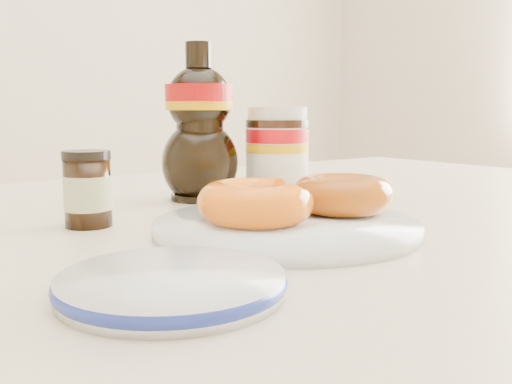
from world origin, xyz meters
TOP-DOWN VIEW (x-y plane):
  - dining_table at (0.00, 0.10)m, footprint 1.40×0.90m
  - plate at (-0.08, -0.02)m, footprint 0.26×0.26m
  - donut_bitten at (-0.11, -0.01)m, footprint 0.14×0.14m
  - donut_whole at (-0.00, -0.02)m, footprint 0.11×0.11m
  - nutella_jar at (0.07, 0.18)m, footprint 0.09×0.09m
  - syrup_bottle at (-0.04, 0.21)m, footprint 0.12×0.11m
  - dark_jar at (-0.22, 0.13)m, footprint 0.05×0.05m
  - blue_rim_saucer at (-0.26, -0.12)m, footprint 0.15×0.15m

SIDE VIEW (x-z plane):
  - dining_table at x=0.00m, z-range 0.29..1.04m
  - plate at x=-0.08m, z-range 0.75..0.76m
  - blue_rim_saucer at x=-0.26m, z-range 0.75..0.77m
  - donut_whole at x=0.00m, z-range 0.76..0.80m
  - donut_bitten at x=-0.11m, z-range 0.76..0.80m
  - dark_jar at x=-0.22m, z-range 0.75..0.83m
  - nutella_jar at x=0.07m, z-range 0.76..0.88m
  - syrup_bottle at x=-0.04m, z-range 0.75..0.96m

